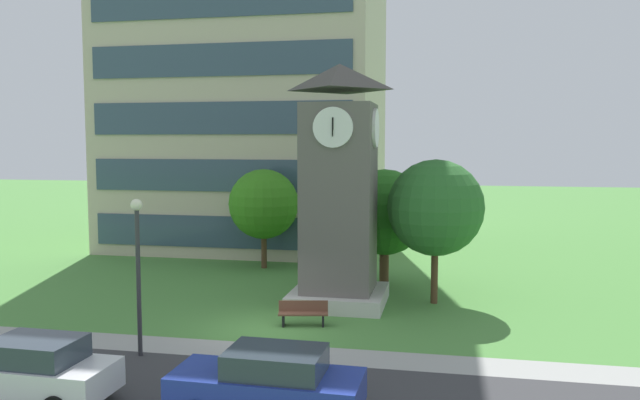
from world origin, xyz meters
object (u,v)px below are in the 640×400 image
object	(u,v)px
street_lamp	(138,257)
tree_streetside	(264,204)
tree_by_building	(435,208)
parked_car_white	(31,370)
tree_near_tower	(385,212)
clock_tower	(339,199)
parked_car_blue	(269,382)
park_bench	(303,313)

from	to	relation	value
street_lamp	tree_streetside	world-z (taller)	tree_streetside
tree_by_building	parked_car_white	bearing A→B (deg)	-128.79
tree_near_tower	tree_by_building	xyz separation A→B (m)	(2.36, -2.91, 0.55)
clock_tower	tree_by_building	distance (m)	3.97
parked_car_white	clock_tower	bearing A→B (deg)	62.01
tree_near_tower	parked_car_white	xyz separation A→B (m)	(-7.50, -15.18, -2.56)
clock_tower	parked_car_blue	distance (m)	11.49
tree_streetside	tree_near_tower	bearing A→B (deg)	-23.05
tree_streetside	parked_car_white	bearing A→B (deg)	-92.74
tree_by_building	parked_car_blue	bearing A→B (deg)	-107.29
clock_tower	tree_near_tower	size ratio (longest dim) A/B	1.80
tree_by_building	tree_streetside	bearing A→B (deg)	147.49
park_bench	tree_near_tower	xyz separation A→B (m)	(2.24, 7.10, 2.96)
clock_tower	tree_streetside	world-z (taller)	clock_tower
park_bench	tree_near_tower	world-z (taller)	tree_near_tower
clock_tower	tree_streetside	distance (m)	8.49
tree_near_tower	parked_car_blue	bearing A→B (deg)	-95.17
tree_streetside	parked_car_blue	distance (m)	18.57
clock_tower	tree_by_building	world-z (taller)	clock_tower
park_bench	tree_streetside	xyz separation A→B (m)	(-4.40, 9.93, 2.95)
parked_car_white	parked_car_blue	distance (m)	6.18
parked_car_blue	tree_streetside	bearing A→B (deg)	106.76
clock_tower	parked_car_white	distance (m)	13.30
park_bench	parked_car_blue	bearing A→B (deg)	-83.28
park_bench	tree_by_building	world-z (taller)	tree_by_building
clock_tower	parked_car_white	size ratio (longest dim) A/B	2.22
street_lamp	tree_near_tower	world-z (taller)	tree_near_tower
tree_by_building	parked_car_white	size ratio (longest dim) A/B	1.36
parked_car_white	tree_streetside	bearing A→B (deg)	87.26
tree_by_building	tree_streetside	xyz separation A→B (m)	(-9.00, 5.74, -0.56)
tree_streetside	parked_car_blue	xyz separation A→B (m)	(5.31, -17.61, -2.55)
clock_tower	tree_streetside	bearing A→B (deg)	127.76
clock_tower	parked_car_white	bearing A→B (deg)	-117.99
tree_by_building	tree_streetside	distance (m)	10.69
clock_tower	tree_streetside	size ratio (longest dim) A/B	1.86
tree_near_tower	clock_tower	bearing A→B (deg)	-111.04
street_lamp	tree_streetside	size ratio (longest dim) A/B	0.93
tree_near_tower	tree_streetside	world-z (taller)	tree_near_tower
park_bench	tree_by_building	xyz separation A→B (m)	(4.60, 4.19, 3.51)
park_bench	parked_car_white	xyz separation A→B (m)	(-5.26, -8.08, 0.40)
parked_car_white	parked_car_blue	size ratio (longest dim) A/B	0.94
park_bench	parked_car_white	size ratio (longest dim) A/B	0.42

